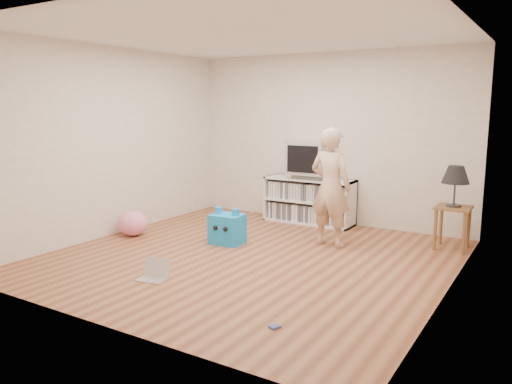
{
  "coord_description": "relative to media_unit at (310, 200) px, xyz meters",
  "views": [
    {
      "loc": [
        3.09,
        -4.89,
        1.79
      ],
      "look_at": [
        -0.16,
        0.4,
        0.72
      ],
      "focal_mm": 35.0,
      "sensor_mm": 36.0,
      "label": 1
    }
  ],
  "objects": [
    {
      "name": "ground",
      "position": [
        0.19,
        -2.04,
        -0.35
      ],
      "size": [
        4.5,
        4.5,
        0.0
      ],
      "primitive_type": "plane",
      "color": "brown",
      "rests_on": "ground"
    },
    {
      "name": "walls",
      "position": [
        0.19,
        -2.04,
        0.95
      ],
      "size": [
        4.52,
        4.52,
        2.6
      ],
      "color": "beige",
      "rests_on": "ground"
    },
    {
      "name": "ceiling",
      "position": [
        0.19,
        -2.04,
        2.25
      ],
      "size": [
        4.5,
        4.5,
        0.01
      ],
      "primitive_type": "cube",
      "color": "white",
      "rests_on": "walls"
    },
    {
      "name": "media_unit",
      "position": [
        0.0,
        0.0,
        0.0
      ],
      "size": [
        1.4,
        0.45,
        0.7
      ],
      "color": "white",
      "rests_on": "ground"
    },
    {
      "name": "dvd_deck",
      "position": [
        0.0,
        -0.02,
        0.39
      ],
      "size": [
        0.45,
        0.35,
        0.07
      ],
      "primitive_type": "cube",
      "color": "gray",
      "rests_on": "media_unit"
    },
    {
      "name": "crt_tv",
      "position": [
        -0.0,
        -0.02,
        0.67
      ],
      "size": [
        0.6,
        0.53,
        0.5
      ],
      "color": "#9C9CA1",
      "rests_on": "dvd_deck"
    },
    {
      "name": "side_table",
      "position": [
        2.18,
        -0.39,
        0.07
      ],
      "size": [
        0.42,
        0.42,
        0.55
      ],
      "color": "brown",
      "rests_on": "ground"
    },
    {
      "name": "table_lamp",
      "position": [
        2.18,
        -0.39,
        0.59
      ],
      "size": [
        0.34,
        0.34,
        0.52
      ],
      "color": "#333333",
      "rests_on": "side_table"
    },
    {
      "name": "person",
      "position": [
        0.79,
        -1.05,
        0.42
      ],
      "size": [
        0.59,
        0.42,
        1.53
      ],
      "primitive_type": "imported",
      "rotation": [
        0.0,
        0.0,
        3.05
      ],
      "color": "beige",
      "rests_on": "ground"
    },
    {
      "name": "laptop",
      "position": [
        -0.27,
        -3.2,
        -0.29
      ],
      "size": [
        0.34,
        0.29,
        0.21
      ],
      "rotation": [
        0.0,
        0.0,
        0.17
      ],
      "color": "silver",
      "rests_on": "ground"
    },
    {
      "name": "playing_cards",
      "position": [
        1.4,
        -3.58,
        -0.34
      ],
      "size": [
        0.09,
        0.11,
        0.02
      ],
      "primitive_type": "cube",
      "rotation": [
        0.0,
        0.0,
        -0.37
      ],
      "color": "#4054AC",
      "rests_on": "ground"
    },
    {
      "name": "plush_blue",
      "position": [
        -0.4,
        -1.68,
        -0.15
      ],
      "size": [
        0.44,
        0.38,
        0.48
      ],
      "rotation": [
        0.0,
        0.0,
        0.07
      ],
      "color": "#1186D9",
      "rests_on": "ground"
    },
    {
      "name": "plush_pink",
      "position": [
        -1.76,
        -2.02,
        -0.18
      ],
      "size": [
        0.48,
        0.48,
        0.35
      ],
      "primitive_type": "ellipsoid",
      "rotation": [
        0.0,
        0.0,
        -0.18
      ],
      "color": "pink",
      "rests_on": "ground"
    }
  ]
}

